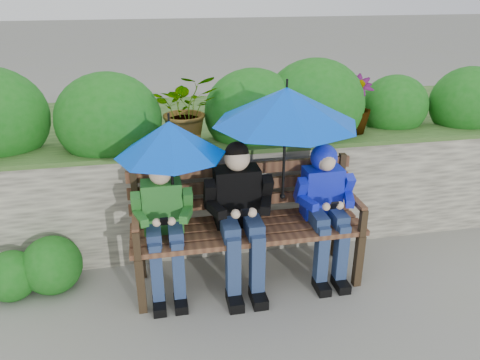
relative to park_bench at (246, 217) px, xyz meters
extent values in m
plane|color=gray|center=(-0.07, -0.20, -0.57)|extent=(60.00, 60.00, 0.00)
cube|color=#605D51|center=(-0.07, 0.55, -0.07)|extent=(8.00, 0.40, 1.00)
cube|color=#1E3B16|center=(-0.07, 0.55, 0.44)|extent=(8.00, 0.42, 0.04)
cube|color=#1E3B16|center=(-0.07, 1.75, -0.09)|extent=(8.00, 2.00, 0.96)
ellipsoid|color=#125912|center=(-1.07, 0.67, 0.70)|extent=(0.91, 0.73, 0.82)
ellipsoid|color=#125912|center=(0.20, 0.71, 0.70)|extent=(0.88, 0.71, 0.79)
ellipsoid|color=#125912|center=(0.80, 0.73, 0.72)|extent=(0.97, 0.78, 0.88)
ellipsoid|color=#125912|center=(1.70, 0.85, 0.64)|extent=(0.70, 0.56, 0.63)
ellipsoid|color=#125912|center=(2.45, 0.75, 0.67)|extent=(0.79, 0.64, 0.72)
sphere|color=#F099C0|center=(-1.89, 0.65, 0.58)|extent=(0.14, 0.14, 0.14)
sphere|color=#F099C0|center=(0.16, 0.65, 0.58)|extent=(0.14, 0.14, 0.14)
imported|color=#125912|center=(-0.40, 0.65, 0.77)|extent=(0.56, 0.49, 0.62)
imported|color=#125912|center=(1.18, 0.65, 0.73)|extent=(0.30, 0.30, 0.54)
sphere|color=#125912|center=(-1.61, 0.15, -0.36)|extent=(0.49, 0.49, 0.49)
sphere|color=#125912|center=(-1.92, 0.10, -0.39)|extent=(0.42, 0.42, 0.42)
cube|color=black|center=(-0.89, -0.33, -0.33)|extent=(0.06, 0.06, 0.47)
cube|color=black|center=(-0.89, 0.15, -0.33)|extent=(0.06, 0.06, 0.47)
cube|color=black|center=(0.89, -0.33, -0.33)|extent=(0.06, 0.06, 0.47)
cube|color=black|center=(0.89, 0.15, -0.33)|extent=(0.06, 0.06, 0.47)
cube|color=#4F2F1F|center=(0.00, -0.29, -0.07)|extent=(1.90, 0.11, 0.04)
cube|color=#4F2F1F|center=(0.00, -0.15, -0.07)|extent=(1.90, 0.11, 0.04)
cube|color=#4F2F1F|center=(0.00, -0.01, -0.07)|extent=(1.90, 0.11, 0.04)
cube|color=#4F2F1F|center=(0.00, 0.12, -0.07)|extent=(1.90, 0.11, 0.04)
cube|color=black|center=(-0.89, 0.17, 0.17)|extent=(0.05, 0.05, 0.53)
cube|color=#4F2F1F|center=(-0.89, -0.09, 0.14)|extent=(0.05, 0.49, 0.04)
cube|color=black|center=(-0.89, -0.33, 0.02)|extent=(0.05, 0.05, 0.23)
cube|color=black|center=(0.89, 0.17, 0.17)|extent=(0.05, 0.05, 0.53)
cube|color=#4F2F1F|center=(0.89, -0.09, 0.14)|extent=(0.05, 0.49, 0.04)
cube|color=black|center=(0.89, -0.33, 0.02)|extent=(0.05, 0.05, 0.23)
cube|color=#4F2F1F|center=(0.00, 0.18, 0.06)|extent=(1.90, 0.04, 0.09)
cube|color=#4F2F1F|center=(0.00, 0.18, 0.21)|extent=(1.90, 0.04, 0.09)
cube|color=#4F2F1F|center=(0.00, 0.18, 0.36)|extent=(1.90, 0.04, 0.09)
cube|color=#295E24|center=(-0.68, 0.01, 0.16)|extent=(0.31, 0.18, 0.42)
sphere|color=beige|center=(-0.68, -0.01, 0.45)|extent=(0.17, 0.17, 0.17)
sphere|color=#A47942|center=(-0.68, 0.00, 0.48)|extent=(0.17, 0.17, 0.17)
cube|color=#1E2C47|center=(-0.76, -0.14, 0.00)|extent=(0.11, 0.29, 0.11)
cube|color=#1E2C47|center=(-0.76, -0.28, -0.28)|extent=(0.09, 0.10, 0.57)
cube|color=black|center=(-0.76, -0.34, -0.53)|extent=(0.10, 0.20, 0.07)
cube|color=#1E2C47|center=(-0.59, -0.14, 0.00)|extent=(0.11, 0.29, 0.11)
cube|color=#1E2C47|center=(-0.59, -0.28, -0.28)|extent=(0.09, 0.10, 0.57)
cube|color=black|center=(-0.59, -0.34, -0.53)|extent=(0.10, 0.20, 0.07)
cube|color=#295E24|center=(-0.87, -0.03, 0.21)|extent=(0.07, 0.17, 0.23)
cube|color=#295E24|center=(-0.85, -0.15, 0.15)|extent=(0.12, 0.19, 0.06)
sphere|color=beige|center=(-0.73, -0.24, 0.15)|extent=(0.06, 0.06, 0.06)
cube|color=#295E24|center=(-0.48, -0.03, 0.21)|extent=(0.07, 0.17, 0.23)
cube|color=#295E24|center=(-0.51, -0.15, 0.15)|extent=(0.12, 0.19, 0.06)
sphere|color=beige|center=(-0.62, -0.24, 0.15)|extent=(0.06, 0.06, 0.06)
cube|color=black|center=(-0.68, -0.25, 0.16)|extent=(0.06, 0.07, 0.09)
cube|color=black|center=(-0.08, 0.01, 0.19)|extent=(0.36, 0.21, 0.49)
sphere|color=beige|center=(-0.08, -0.01, 0.53)|extent=(0.20, 0.20, 0.20)
sphere|color=black|center=(-0.08, 0.00, 0.56)|extent=(0.19, 0.19, 0.19)
cube|color=#1E2C47|center=(-0.17, -0.16, 0.01)|extent=(0.13, 0.34, 0.13)
cube|color=#1E2C47|center=(-0.17, -0.33, -0.28)|extent=(0.11, 0.12, 0.58)
cube|color=black|center=(-0.17, -0.39, -0.53)|extent=(0.12, 0.23, 0.09)
cube|color=#1E2C47|center=(0.02, -0.16, 0.01)|extent=(0.13, 0.34, 0.13)
cube|color=#1E2C47|center=(0.02, -0.33, -0.28)|extent=(0.11, 0.12, 0.58)
cube|color=black|center=(0.02, -0.39, -0.53)|extent=(0.12, 0.23, 0.09)
cube|color=black|center=(-0.30, -0.04, 0.26)|extent=(0.09, 0.19, 0.27)
cube|color=black|center=(-0.27, -0.18, 0.18)|extent=(0.14, 0.23, 0.07)
sphere|color=beige|center=(-0.14, -0.28, 0.18)|extent=(0.07, 0.07, 0.07)
cube|color=black|center=(0.15, -0.04, 0.26)|extent=(0.09, 0.19, 0.27)
cube|color=black|center=(0.12, -0.18, 0.18)|extent=(0.14, 0.23, 0.07)
sphere|color=beige|center=(-0.01, -0.28, 0.18)|extent=(0.07, 0.07, 0.07)
cube|color=black|center=(-0.08, -0.29, 0.19)|extent=(0.06, 0.07, 0.09)
cube|color=#000BBA|center=(0.65, 0.01, 0.16)|extent=(0.32, 0.19, 0.43)
sphere|color=beige|center=(0.65, -0.01, 0.46)|extent=(0.18, 0.18, 0.18)
sphere|color=#000BBA|center=(0.65, 0.02, 0.47)|extent=(0.22, 0.22, 0.22)
sphere|color=beige|center=(0.65, -0.05, 0.45)|extent=(0.13, 0.13, 0.13)
cube|color=#1E2C47|center=(0.57, -0.14, 0.00)|extent=(0.11, 0.30, 0.11)
cube|color=#1E2C47|center=(0.57, -0.29, -0.28)|extent=(0.09, 0.10, 0.57)
cube|color=black|center=(0.57, -0.35, -0.53)|extent=(0.10, 0.21, 0.08)
cube|color=#1E2C47|center=(0.74, -0.14, 0.00)|extent=(0.11, 0.30, 0.11)
cube|color=#1E2C47|center=(0.74, -0.29, -0.28)|extent=(0.09, 0.10, 0.57)
cube|color=black|center=(0.74, -0.35, -0.53)|extent=(0.10, 0.21, 0.08)
cube|color=#000BBA|center=(0.45, -0.04, 0.22)|extent=(0.08, 0.17, 0.24)
cube|color=#000BBA|center=(0.48, -0.16, 0.15)|extent=(0.12, 0.20, 0.07)
sphere|color=beige|center=(0.60, -0.24, 0.15)|extent=(0.07, 0.07, 0.07)
cube|color=#000BBA|center=(0.86, -0.04, 0.22)|extent=(0.08, 0.17, 0.24)
cube|color=#000BBA|center=(0.83, -0.16, 0.15)|extent=(0.12, 0.20, 0.07)
sphere|color=beige|center=(0.71, -0.24, 0.15)|extent=(0.07, 0.07, 0.07)
cube|color=black|center=(0.65, -0.25, 0.16)|extent=(0.06, 0.07, 0.09)
cone|color=#0042D4|center=(-0.59, -0.05, 0.74)|extent=(0.83, 0.83, 0.26)
cylinder|color=black|center=(-0.59, -0.05, 0.90)|extent=(0.02, 0.02, 0.06)
cylinder|color=black|center=(-0.59, -0.05, 0.46)|extent=(0.02, 0.02, 0.55)
sphere|color=black|center=(-0.59, -0.05, 0.19)|extent=(0.04, 0.04, 0.04)
cone|color=#0042D4|center=(0.28, -0.10, 0.95)|extent=(1.12, 1.12, 0.28)
cylinder|color=black|center=(0.28, -0.10, 1.12)|extent=(0.02, 0.02, 0.06)
cylinder|color=black|center=(0.28, -0.10, 0.58)|extent=(0.02, 0.02, 0.74)
sphere|color=black|center=(0.28, -0.10, 0.21)|extent=(0.04, 0.04, 0.04)
camera|label=1|loc=(-0.72, -3.36, 1.81)|focal=35.00mm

